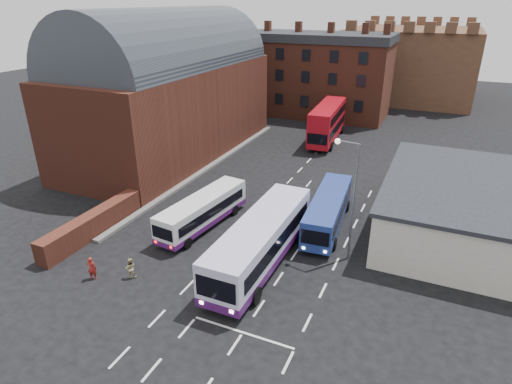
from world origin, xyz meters
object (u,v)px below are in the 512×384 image
at_px(bus_white_outbound, 203,209).
at_px(bus_white_inbound, 261,239).
at_px(bus_red_double, 327,122).
at_px(bus_blue, 328,209).
at_px(street_lamp, 350,191).
at_px(pedestrian_red, 92,268).
at_px(pedestrian_beige, 130,268).

xyz_separation_m(bus_white_outbound, bus_white_inbound, (6.37, -3.09, 0.50)).
bearing_deg(bus_red_double, bus_blue, 101.66).
height_order(street_lamp, pedestrian_red, street_lamp).
distance_m(bus_white_outbound, bus_red_double, 26.41).
bearing_deg(pedestrian_red, street_lamp, -166.68).
distance_m(bus_white_outbound, street_lamp, 12.01).
height_order(bus_red_double, street_lamp, street_lamp).
xyz_separation_m(bus_white_inbound, pedestrian_beige, (-7.17, -4.89, -1.29)).
relative_size(bus_white_outbound, bus_red_double, 0.81).
height_order(bus_red_double, pedestrian_red, bus_red_double).
distance_m(bus_blue, bus_red_double, 23.18).
height_order(bus_blue, pedestrian_beige, bus_blue).
relative_size(bus_red_double, street_lamp, 1.37).
distance_m(bus_white_outbound, pedestrian_red, 9.61).
bearing_deg(pedestrian_red, bus_white_inbound, -166.49).
xyz_separation_m(bus_blue, street_lamp, (2.31, -3.83, 3.58)).
distance_m(bus_white_inbound, bus_red_double, 29.54).
distance_m(bus_white_inbound, street_lamp, 6.77).
height_order(bus_white_inbound, pedestrian_red, bus_white_inbound).
xyz_separation_m(bus_white_inbound, street_lamp, (5.07, 3.19, 3.17)).
relative_size(street_lamp, pedestrian_red, 5.27).
relative_size(bus_white_inbound, pedestrian_red, 7.66).
relative_size(street_lamp, pedestrian_beige, 5.94).
bearing_deg(street_lamp, bus_white_outbound, -179.53).
distance_m(bus_blue, pedestrian_red, 17.82).
height_order(street_lamp, pedestrian_beige, street_lamp).
relative_size(bus_white_outbound, bus_white_inbound, 0.76).
bearing_deg(bus_white_outbound, pedestrian_beige, -88.82).
bearing_deg(bus_red_double, bus_white_outbound, 79.75).
bearing_deg(pedestrian_red, bus_red_double, -118.68).
distance_m(bus_red_double, pedestrian_red, 35.87).
relative_size(bus_white_inbound, bus_red_double, 1.06).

